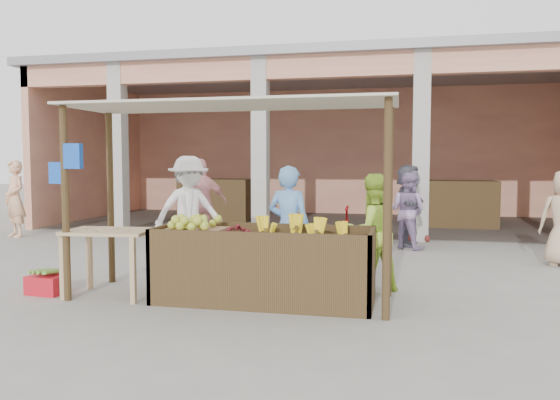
% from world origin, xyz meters
% --- Properties ---
extents(ground, '(60.00, 60.00, 0.00)m').
position_xyz_m(ground, '(0.00, 0.00, 0.00)').
color(ground, gray).
rests_on(ground, ground).
extents(market_building, '(14.40, 6.40, 4.20)m').
position_xyz_m(market_building, '(0.05, 8.93, 2.70)').
color(market_building, '#EEA57C').
rests_on(market_building, ground).
extents(fruit_stall, '(2.60, 0.95, 0.80)m').
position_xyz_m(fruit_stall, '(0.50, 0.00, 0.40)').
color(fruit_stall, '#47331C').
rests_on(fruit_stall, ground).
extents(stall_awning, '(4.09, 1.35, 2.39)m').
position_xyz_m(stall_awning, '(-0.01, 0.06, 1.98)').
color(stall_awning, '#47331C').
rests_on(stall_awning, ground).
extents(banana_heap, '(1.02, 0.56, 0.19)m').
position_xyz_m(banana_heap, '(0.99, -0.03, 0.89)').
color(banana_heap, yellow).
rests_on(banana_heap, fruit_stall).
extents(melon_tray, '(0.71, 0.62, 0.19)m').
position_xyz_m(melon_tray, '(-0.39, 0.03, 0.89)').
color(melon_tray, '#946D4C').
rests_on(melon_tray, fruit_stall).
extents(berry_heap, '(0.40, 0.32, 0.13)m').
position_xyz_m(berry_heap, '(0.18, -0.03, 0.86)').
color(berry_heap, maroon).
rests_on(berry_heap, fruit_stall).
extents(side_table, '(1.09, 0.78, 0.84)m').
position_xyz_m(side_table, '(-1.46, -0.13, 0.70)').
color(side_table, tan).
rests_on(side_table, ground).
extents(papaya_pile, '(0.70, 0.40, 0.20)m').
position_xyz_m(papaya_pile, '(-1.46, -0.13, 0.94)').
color(papaya_pile, '#54882C').
rests_on(papaya_pile, side_table).
extents(red_crate, '(0.49, 0.38, 0.24)m').
position_xyz_m(red_crate, '(-2.30, -0.21, 0.12)').
color(red_crate, red).
rests_on(red_crate, ground).
extents(plantain_bundle, '(0.38, 0.27, 0.08)m').
position_xyz_m(plantain_bundle, '(-2.30, -0.21, 0.28)').
color(plantain_bundle, '#649737').
rests_on(plantain_bundle, red_crate).
extents(produce_sacks, '(0.77, 0.48, 0.59)m').
position_xyz_m(produce_sacks, '(2.48, 5.44, 0.29)').
color(produce_sacks, maroon).
rests_on(produce_sacks, ground).
extents(vendor_blue, '(0.75, 0.63, 1.74)m').
position_xyz_m(vendor_blue, '(0.65, 0.76, 0.87)').
color(vendor_blue, '#659FE3').
rests_on(vendor_blue, ground).
extents(vendor_green, '(0.90, 0.77, 1.61)m').
position_xyz_m(vendor_green, '(1.72, 0.87, 0.81)').
color(vendor_green, '#B0DA3A').
rests_on(vendor_green, ground).
extents(motorcycle, '(0.83, 2.05, 1.05)m').
position_xyz_m(motorcycle, '(0.79, 1.99, 0.52)').
color(motorcycle, maroon).
rests_on(motorcycle, ground).
extents(shopper_a, '(1.36, 1.22, 1.92)m').
position_xyz_m(shopper_a, '(-1.27, 2.04, 0.96)').
color(shopper_a, white).
rests_on(shopper_a, ground).
extents(shopper_b, '(1.22, 1.12, 1.86)m').
position_xyz_m(shopper_b, '(-1.69, 3.73, 0.93)').
color(shopper_b, pink).
rests_on(shopper_b, ground).
extents(shopper_d, '(0.88, 1.67, 1.72)m').
position_xyz_m(shopper_d, '(2.24, 4.91, 0.86)').
color(shopper_d, '#4F4D5B').
rests_on(shopper_d, ground).
extents(shopper_e, '(0.82, 0.75, 1.78)m').
position_xyz_m(shopper_e, '(-6.32, 4.31, 0.89)').
color(shopper_e, '#FAB487').
rests_on(shopper_e, ground).
extents(shopper_f, '(0.91, 0.79, 1.62)m').
position_xyz_m(shopper_f, '(2.23, 4.51, 0.81)').
color(shopper_f, '#977DAB').
rests_on(shopper_f, ground).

